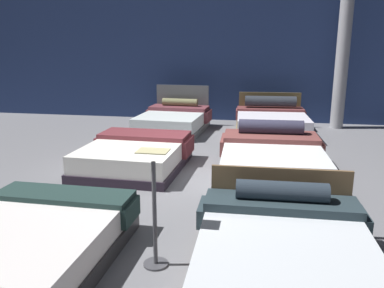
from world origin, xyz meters
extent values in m
cube|color=slate|center=(0.00, 0.00, -0.01)|extent=(18.00, 18.00, 0.02)
cube|color=navy|center=(0.00, 5.08, 1.75)|extent=(18.00, 0.06, 3.50)
cube|color=#2C2B2E|center=(-1.20, -2.75, 0.08)|extent=(1.58, 1.95, 0.16)
cube|color=white|center=(-1.20, -2.75, 0.28)|extent=(1.52, 1.89, 0.25)
cube|color=#223835|center=(-1.19, -2.05, 0.43)|extent=(1.54, 0.49, 0.06)
cube|color=#223835|center=(-1.97, -2.04, 0.29)|extent=(0.06, 0.47, 0.22)
cube|color=#223835|center=(-0.41, -2.06, 0.29)|extent=(0.06, 0.47, 0.22)
cube|color=brown|center=(1.20, -2.75, 0.07)|extent=(1.63, 2.12, 0.14)
cube|color=silver|center=(1.20, -2.75, 0.28)|extent=(1.57, 2.06, 0.28)
cube|color=brown|center=(1.17, -1.71, 0.39)|extent=(1.49, 0.08, 0.77)
cube|color=#28363D|center=(1.18, -1.96, 0.47)|extent=(1.57, 0.49, 0.09)
cube|color=#28363D|center=(0.37, -1.98, 0.32)|extent=(0.10, 0.45, 0.20)
cube|color=#28363D|center=(1.98, -1.94, 0.32)|extent=(0.10, 0.45, 0.20)
cylinder|color=#28333E|center=(1.18, -1.94, 0.60)|extent=(0.94, 0.23, 0.21)
cube|color=black|center=(-1.16, 0.31, 0.07)|extent=(1.66, 1.99, 0.14)
cube|color=white|center=(-1.16, 0.31, 0.28)|extent=(1.60, 1.93, 0.29)
cube|color=brown|center=(-1.15, 0.90, 0.46)|extent=(1.61, 0.74, 0.08)
cube|color=brown|center=(-1.96, 0.93, 0.28)|extent=(0.10, 0.70, 0.29)
cube|color=brown|center=(-0.33, 0.88, 0.28)|extent=(0.10, 0.70, 0.29)
cube|color=black|center=(1.13, 0.27, 0.07)|extent=(1.69, 2.14, 0.15)
cube|color=silver|center=(1.13, 0.27, 0.32)|extent=(1.63, 2.08, 0.33)
cube|color=brown|center=(1.11, 0.90, 0.52)|extent=(1.62, 0.83, 0.08)
cube|color=brown|center=(0.30, 0.86, 0.35)|extent=(0.11, 0.77, 0.25)
cube|color=brown|center=(1.92, 0.93, 0.35)|extent=(0.11, 0.77, 0.25)
cylinder|color=#302F44|center=(1.10, 1.00, 0.67)|extent=(1.11, 0.30, 0.25)
cube|color=#54575A|center=(-1.19, 3.27, 0.07)|extent=(1.59, 2.03, 0.15)
cube|color=silver|center=(-1.19, 3.27, 0.30)|extent=(1.53, 1.97, 0.30)
cube|color=#54575A|center=(-1.13, 4.24, 0.52)|extent=(1.39, 0.12, 1.03)
cube|color=brown|center=(-1.15, 3.91, 0.49)|extent=(1.50, 0.69, 0.09)
cube|color=brown|center=(-1.90, 3.95, 0.31)|extent=(0.12, 0.61, 0.27)
cube|color=brown|center=(-0.39, 3.87, 0.31)|extent=(0.12, 0.61, 0.27)
cylinder|color=#7C7B51|center=(-1.14, 4.00, 0.62)|extent=(0.93, 0.24, 0.18)
cube|color=brown|center=(1.17, 3.36, 0.09)|extent=(1.75, 2.01, 0.18)
cube|color=silver|center=(1.17, 3.36, 0.33)|extent=(1.68, 1.95, 0.30)
cube|color=brown|center=(1.12, 4.32, 0.44)|extent=(1.55, 0.13, 0.89)
cube|color=brown|center=(1.13, 4.03, 0.51)|extent=(1.65, 0.62, 0.05)
cube|color=brown|center=(0.32, 3.98, 0.37)|extent=(0.08, 0.53, 0.23)
cube|color=brown|center=(1.95, 4.07, 0.37)|extent=(0.08, 0.53, 0.23)
cylinder|color=#2C3037|center=(1.13, 4.07, 0.70)|extent=(1.26, 0.33, 0.26)
cylinder|color=#3F3F44|center=(0.00, -2.57, 0.01)|extent=(0.24, 0.24, 0.02)
cylinder|color=#3F3F44|center=(0.00, -2.57, 0.52)|extent=(0.04, 0.04, 1.04)
cube|color=beige|center=(0.00, -2.57, 1.14)|extent=(0.28, 0.20, 0.01)
cylinder|color=#99999E|center=(2.82, 4.51, 1.75)|extent=(0.32, 0.32, 3.50)
camera|label=1|loc=(0.95, -5.85, 2.06)|focal=36.93mm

